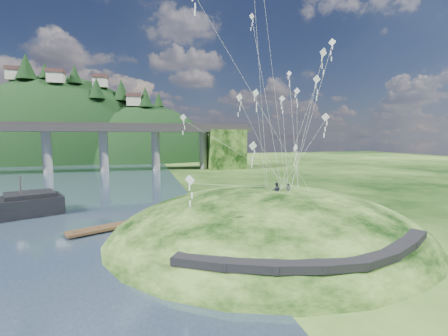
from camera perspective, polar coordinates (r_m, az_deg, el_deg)
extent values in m
plane|color=black|center=(30.33, -4.42, -14.65)|extent=(320.00, 320.00, 0.00)
ellipsoid|color=black|center=(34.92, 8.37, -14.50)|extent=(36.00, 32.00, 13.00)
cube|color=black|center=(22.02, -4.30, -17.16)|extent=(4.32, 3.62, 0.71)
cube|color=black|center=(21.29, 4.96, -17.83)|extent=(4.10, 2.97, 0.61)
cube|color=black|center=(21.63, 13.78, -17.61)|extent=(3.85, 2.37, 0.62)
cube|color=black|center=(22.84, 21.23, -16.67)|extent=(3.62, 1.83, 0.66)
cube|color=black|center=(24.78, 26.72, -15.06)|extent=(3.82, 2.27, 0.68)
cube|color=black|center=(27.38, 30.15, -13.01)|extent=(4.11, 2.97, 0.71)
cube|color=black|center=(30.49, 32.07, -11.17)|extent=(4.26, 3.43, 0.66)
cylinder|color=gray|center=(101.54, -30.67, 2.77)|extent=(2.60, 2.60, 13.00)
cylinder|color=gray|center=(98.61, -21.94, 3.10)|extent=(2.60, 2.60, 13.00)
cylinder|color=gray|center=(98.07, -12.89, 3.37)|extent=(2.60, 2.60, 13.00)
cylinder|color=gray|center=(99.97, -3.97, 3.55)|extent=(2.60, 2.60, 13.00)
cube|color=black|center=(101.72, 0.18, 3.61)|extent=(12.00, 11.00, 13.00)
ellipsoid|color=black|center=(158.62, -27.95, -0.77)|extent=(96.00, 68.00, 88.00)
ellipsoid|color=black|center=(147.34, -15.15, -2.31)|extent=(76.00, 56.00, 72.00)
cone|color=black|center=(152.02, -33.55, 15.82)|extent=(8.01, 8.01, 10.54)
cone|color=black|center=(149.33, -30.94, 15.63)|extent=(4.97, 4.97, 6.54)
cone|color=black|center=(144.69, -26.59, 15.70)|extent=(5.83, 5.83, 7.67)
cone|color=black|center=(137.50, -23.10, 13.82)|extent=(6.47, 6.47, 8.51)
cone|color=black|center=(143.58, -18.98, 13.88)|extent=(7.13, 7.13, 9.38)
cone|color=black|center=(138.01, -14.76, 12.92)|extent=(6.56, 6.56, 8.63)
cone|color=black|center=(143.76, -12.38, 12.62)|extent=(4.88, 4.88, 6.42)
cube|color=beige|center=(156.17, -34.93, 14.24)|extent=(6.00, 5.00, 4.00)
cube|color=#51322E|center=(156.63, -34.99, 15.21)|extent=(6.40, 5.40, 1.60)
cube|color=beige|center=(143.65, -29.37, 14.67)|extent=(6.00, 5.00, 4.00)
cube|color=#51322E|center=(144.12, -29.43, 15.73)|extent=(6.40, 5.40, 1.60)
cube|color=beige|center=(146.74, -22.51, 14.73)|extent=(6.00, 5.00, 4.00)
cube|color=#51322E|center=(147.20, -22.55, 15.77)|extent=(6.40, 5.40, 1.60)
cube|color=beige|center=(138.75, -16.80, 12.00)|extent=(6.00, 5.00, 4.00)
cube|color=#51322E|center=(139.07, -16.84, 13.11)|extent=(6.40, 5.40, 1.60)
cube|color=black|center=(49.15, -33.08, -4.26)|extent=(7.15, 6.65, 0.57)
cylinder|color=#2D2B2B|center=(48.89, -34.28, -2.90)|extent=(0.23, 0.23, 2.87)
cube|color=#3D2919|center=(37.78, -18.86, -10.16)|extent=(11.71, 6.69, 0.30)
cylinder|color=#3D2919|center=(36.43, -26.56, -11.43)|extent=(0.26, 0.26, 0.86)
cylinder|color=#3D2919|center=(37.05, -22.62, -10.97)|extent=(0.26, 0.26, 0.86)
cylinder|color=#3D2919|center=(37.84, -18.85, -10.47)|extent=(0.26, 0.26, 0.86)
cylinder|color=#3D2919|center=(38.79, -15.25, -9.96)|extent=(0.26, 0.26, 0.86)
cylinder|color=#3D2919|center=(39.87, -11.85, -9.44)|extent=(0.26, 0.26, 0.86)
imported|color=#262833|center=(32.83, 12.12, -2.85)|extent=(0.67, 0.61, 1.53)
imported|color=#262833|center=(32.19, 9.96, -2.70)|extent=(1.07, 0.98, 1.78)
cube|color=silver|center=(30.17, 13.47, 3.74)|extent=(0.66, 0.39, 0.73)
cube|color=silver|center=(30.20, 13.44, 2.76)|extent=(0.08, 0.08, 0.43)
cube|color=silver|center=(30.23, 13.42, 1.77)|extent=(0.08, 0.08, 0.43)
cube|color=silver|center=(30.27, 13.39, 0.79)|extent=(0.08, 0.08, 0.43)
cube|color=silver|center=(39.40, 5.33, 26.83)|extent=(0.69, 0.16, 0.69)
cube|color=silver|center=(39.23, 5.33, 26.16)|extent=(0.09, 0.05, 0.40)
cube|color=silver|center=(39.06, 5.32, 25.48)|extent=(0.09, 0.05, 0.40)
cube|color=silver|center=(38.90, 5.31, 24.79)|extent=(0.09, 0.05, 0.40)
cube|color=silver|center=(22.61, -6.52, -2.27)|extent=(0.66, 0.59, 0.82)
cube|color=silver|center=(22.70, -6.50, -3.75)|extent=(0.11, 0.07, 0.49)
cube|color=silver|center=(22.81, -6.49, -5.23)|extent=(0.11, 0.07, 0.49)
cube|color=silver|center=(22.94, -6.47, -6.69)|extent=(0.11, 0.07, 0.49)
cube|color=silver|center=(45.28, 12.32, 17.18)|extent=(0.47, 0.66, 0.75)
cube|color=silver|center=(45.17, 12.30, 16.50)|extent=(0.09, 0.08, 0.45)
cube|color=silver|center=(45.07, 12.29, 15.81)|extent=(0.09, 0.08, 0.45)
cube|color=silver|center=(44.98, 12.27, 15.12)|extent=(0.09, 0.08, 0.45)
cube|color=silver|center=(31.77, 13.72, 14.07)|extent=(0.67, 0.15, 0.67)
cube|color=silver|center=(31.71, 13.70, 13.22)|extent=(0.09, 0.02, 0.39)
cube|color=silver|center=(31.65, 13.67, 12.37)|extent=(0.09, 0.02, 0.39)
cube|color=silver|center=(31.60, 13.65, 11.52)|extent=(0.09, 0.02, 0.39)
cube|color=silver|center=(30.71, 17.25, 15.85)|extent=(0.83, 0.17, 0.83)
cube|color=silver|center=(30.61, 17.21, 14.77)|extent=(0.11, 0.04, 0.48)
cube|color=silver|center=(30.52, 17.18, 13.68)|extent=(0.11, 0.04, 0.48)
cube|color=silver|center=(30.45, 17.14, 12.59)|extent=(0.11, 0.04, 0.48)
cube|color=silver|center=(34.16, -7.77, 9.53)|extent=(0.75, 0.34, 0.78)
cube|color=silver|center=(34.13, -7.76, 8.58)|extent=(0.09, 0.08, 0.46)
cube|color=silver|center=(34.11, -7.74, 7.64)|extent=(0.09, 0.08, 0.46)
cube|color=silver|center=(34.10, -7.73, 6.69)|extent=(0.09, 0.08, 0.46)
cube|color=silver|center=(38.34, 19.91, 21.60)|extent=(0.57, 0.66, 0.82)
cube|color=silver|center=(38.18, 19.88, 20.75)|extent=(0.10, 0.08, 0.48)
cube|color=silver|center=(38.03, 19.85, 19.89)|extent=(0.10, 0.08, 0.48)
cube|color=silver|center=(37.89, 19.81, 19.03)|extent=(0.10, 0.08, 0.48)
cube|color=silver|center=(32.98, 18.40, 20.14)|extent=(0.88, 0.24, 0.88)
cube|color=silver|center=(32.83, 18.36, 19.07)|extent=(0.11, 0.07, 0.52)
cube|color=silver|center=(32.69, 18.32, 18.00)|extent=(0.11, 0.07, 0.52)
cube|color=silver|center=(32.56, 18.28, 16.92)|extent=(0.11, 0.07, 0.52)
cube|color=silver|center=(28.11, 5.54, 4.21)|extent=(0.86, 0.24, 0.86)
cube|color=silver|center=(28.13, 5.52, 2.96)|extent=(0.11, 0.07, 0.50)
cube|color=silver|center=(28.17, 5.51, 1.70)|extent=(0.11, 0.07, 0.50)
cube|color=silver|center=(28.23, 5.50, 0.46)|extent=(0.11, 0.07, 0.50)
cube|color=silver|center=(41.18, 11.01, 12.87)|extent=(0.73, 0.43, 0.79)
cube|color=silver|center=(41.11, 10.99, 12.08)|extent=(0.11, 0.05, 0.47)
cube|color=silver|center=(41.05, 10.98, 11.28)|extent=(0.11, 0.05, 0.47)
cube|color=silver|center=(41.00, 10.96, 10.49)|extent=(0.11, 0.05, 0.47)
cube|color=silver|center=(28.80, 2.97, 13.28)|extent=(0.70, 0.33, 0.73)
cube|color=silver|center=(28.74, 2.97, 12.23)|extent=(0.09, 0.08, 0.43)
cube|color=silver|center=(28.69, 2.96, 11.19)|extent=(0.09, 0.08, 0.43)
cube|color=silver|center=(28.65, 2.96, 10.13)|extent=(0.09, 0.08, 0.43)
cube|color=silver|center=(27.48, -5.77, 28.45)|extent=(0.11, 0.06, 0.47)
cube|color=silver|center=(27.26, -5.75, 27.33)|extent=(0.11, 0.06, 0.47)
cube|color=silver|center=(29.06, 6.09, 14.05)|extent=(0.71, 0.26, 0.73)
cube|color=silver|center=(28.99, 6.08, 13.03)|extent=(0.09, 0.06, 0.43)
cube|color=silver|center=(28.93, 6.07, 12.00)|extent=(0.09, 0.06, 0.43)
cube|color=silver|center=(28.88, 6.06, 10.97)|extent=(0.09, 0.06, 0.43)
cube|color=silver|center=(31.88, 18.78, 9.16)|extent=(0.84, 0.22, 0.84)
cube|color=silver|center=(31.85, 18.74, 8.09)|extent=(0.11, 0.03, 0.49)
cube|color=silver|center=(31.83, 18.71, 7.01)|extent=(0.11, 0.03, 0.49)
cube|color=silver|center=(31.82, 18.67, 5.93)|extent=(0.11, 0.03, 0.49)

